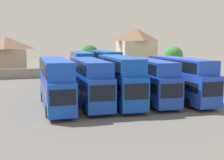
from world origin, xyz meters
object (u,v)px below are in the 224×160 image
Objects in this scene: bus_2 at (90,80)px; house_terrace_left at (6,55)px; bus_8 at (105,65)px; bus_6 at (55,73)px; bus_7 at (81,66)px; house_terrace_centre at (136,49)px; bus_4 at (150,78)px; tree_behind_wall at (173,55)px; bus_1 at (55,80)px; tree_left_of_lot at (90,54)px; bus_3 at (120,78)px; bus_5 at (180,77)px; bus_9 at (124,71)px.

house_terrace_left is at bearing -162.62° from bus_2.
bus_6 is at bearing -89.13° from bus_8.
house_terrace_centre reaches higher than bus_7.
bus_4 is 34.69m from house_terrace_centre.
house_terrace_left is at bearing -149.91° from bus_4.
house_terrace_centre is 10.52m from tree_behind_wall.
bus_8 reaches higher than bus_1.
bus_4 is at bearing -88.51° from tree_left_of_lot.
bus_3 is 28.29m from tree_left_of_lot.
bus_7 is (2.12, 15.64, 0.09)m from bus_2.
bus_2 is at bearing -20.94° from bus_8.
tree_behind_wall is (11.98, 23.47, 1.09)m from bus_5.
bus_7 is (-8.28, 15.97, 0.08)m from bus_5.
bus_5 is 2.01× the size of tree_left_of_lot.
bus_3 is 16.45m from bus_9.
tree_left_of_lot is (-2.89, 12.75, 2.22)m from bus_9.
bus_7 is at bearing 160.15° from bus_1.
bus_3 is 7.20m from bus_5.
bus_1 is 29.17m from tree_left_of_lot.
tree_behind_wall is at bearing 114.65° from bus_7.
bus_6 is 25.65m from tree_behind_wall.
bus_6 is 14.94m from tree_left_of_lot.
house_terrace_left is at bearing -152.75° from bus_6.
tree_left_of_lot is 1.04× the size of tree_behind_wall.
bus_8 is 23.69m from house_terrace_left.
bus_6 is at bearing -123.28° from tree_left_of_lot.
house_terrace_left is 1.39× the size of tree_left_of_lot.
house_terrace_centre is at bearing 133.99° from bus_6.
bus_2 is 1.05× the size of bus_9.
bus_5 is 15.30m from bus_9.
bus_7 is 1.95× the size of tree_left_of_lot.
house_terrace_centre is at bearing 146.61° from bus_1.
bus_1 is at bearing -2.84° from bus_6.
house_terrace_left reaches higher than bus_3.
bus_9 is (2.17, 14.96, -0.69)m from bus_4.
house_terrace_left is (-13.15, 33.51, 1.01)m from bus_3.
bus_3 is at bearing -24.48° from bus_9.
tree_left_of_lot is (9.66, 27.48, 1.40)m from bus_1.
house_terrace_centre is (28.01, -0.37, 1.00)m from house_terrace_left.
house_terrace_centre is at bearing -0.75° from house_terrace_left.
tree_left_of_lot is (16.08, -5.41, 0.30)m from house_terrace_left.
tree_behind_wall is (13.35, 8.25, 1.86)m from bus_9.
bus_1 is at bearing -109.37° from tree_left_of_lot.
house_terrace_centre is (14.87, 33.15, 2.01)m from bus_3.
bus_4 is 15.13m from bus_9.
bus_8 is at bearing -173.18° from bus_4.
tree_behind_wall is (16.51, 7.70, 0.93)m from bus_8.
tree_behind_wall is at bearing -65.71° from house_terrace_centre.
tree_left_of_lot is at bearing -157.10° from house_terrace_centre.
bus_3 is at bearing -68.58° from house_terrace_left.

